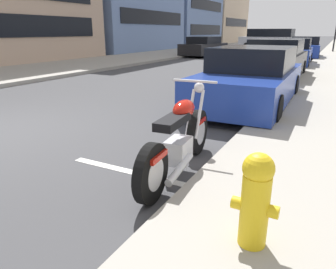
# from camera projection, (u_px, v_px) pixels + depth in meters

# --- Properties ---
(sidewalk_far_curb) EXTENTS (120.00, 5.00, 0.14)m
(sidewalk_far_curb) POSITION_uv_depth(u_px,v_px,m) (108.00, 61.00, 18.49)
(sidewalk_far_curb) COLOR gray
(sidewalk_far_curb) RESTS_ON ground
(parking_stall_stripe) EXTENTS (0.12, 2.20, 0.01)m
(parking_stall_stripe) POSITION_uv_depth(u_px,v_px,m) (142.00, 175.00, 4.02)
(parking_stall_stripe) COLOR silver
(parking_stall_stripe) RESTS_ON ground
(parked_motorcycle) EXTENTS (2.22, 0.62, 1.13)m
(parked_motorcycle) POSITION_uv_depth(u_px,v_px,m) (179.00, 141.00, 3.96)
(parked_motorcycle) COLOR black
(parked_motorcycle) RESTS_ON ground
(parked_car_mid_block) EXTENTS (4.66, 1.95, 1.40)m
(parked_car_mid_block) POSITION_uv_depth(u_px,v_px,m) (251.00, 79.00, 7.58)
(parked_car_mid_block) COLOR navy
(parked_car_mid_block) RESTS_ON ground
(parked_car_second_in_row) EXTENTS (4.26, 1.91, 1.48)m
(parked_car_second_in_row) POSITION_uv_depth(u_px,v_px,m) (275.00, 60.00, 11.86)
(parked_car_second_in_row) COLOR black
(parked_car_second_in_row) RESTS_ON ground
(parked_car_near_corner) EXTENTS (4.19, 2.02, 1.42)m
(parked_car_near_corner) POSITION_uv_depth(u_px,v_px,m) (292.00, 53.00, 16.35)
(parked_car_near_corner) COLOR navy
(parked_car_near_corner) RESTS_ON ground
(parked_car_at_intersection) EXTENTS (4.18, 2.07, 1.42)m
(parked_car_at_intersection) POSITION_uv_depth(u_px,v_px,m) (305.00, 48.00, 21.11)
(parked_car_at_intersection) COLOR navy
(parked_car_at_intersection) RESTS_ON ground
(crossing_truck) EXTENTS (2.29, 5.49, 1.96)m
(crossing_truck) POSITION_uv_depth(u_px,v_px,m) (270.00, 40.00, 28.75)
(crossing_truck) COLOR #B7B7BC
(crossing_truck) RESTS_ON ground
(car_opposite_curb) EXTENTS (4.70, 2.16, 1.38)m
(car_opposite_curb) POSITION_uv_depth(u_px,v_px,m) (204.00, 47.00, 22.86)
(car_opposite_curb) COLOR black
(car_opposite_curb) RESTS_ON ground
(fire_hydrant) EXTENTS (0.24, 0.36, 0.77)m
(fire_hydrant) POSITION_uv_depth(u_px,v_px,m) (256.00, 198.00, 2.38)
(fire_hydrant) COLOR gold
(fire_hydrant) RESTS_ON sidewalk_near_curb
(townhouse_mid_block) EXTENTS (11.19, 11.50, 8.71)m
(townhouse_mid_block) POSITION_uv_depth(u_px,v_px,m) (164.00, 9.00, 38.90)
(townhouse_mid_block) COLOR #6B84B2
(townhouse_mid_block) RESTS_ON ground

